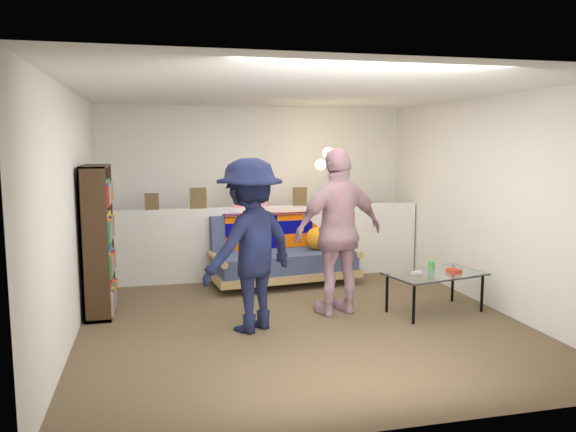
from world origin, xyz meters
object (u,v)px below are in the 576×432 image
Objects in this scene: bookshelf at (98,245)px; floor_lamp at (330,187)px; person_left at (250,245)px; futon_sofa at (284,254)px; person_right at (339,232)px; coffee_table at (435,276)px.

floor_lamp is (2.94, 0.91, 0.52)m from bookshelf.
futon_sofa is at bearing -146.87° from person_left.
bookshelf is (-2.28, -0.83, 0.38)m from futon_sofa.
person_right reaches higher than bookshelf.
person_left is at bearing -177.26° from coffee_table.
person_right is (1.03, 0.31, 0.05)m from person_left.
person_right reaches higher than person_left.
coffee_table is 0.64× the size of floor_lamp.
floor_lamp is at bearing 110.92° from coffee_table.
futon_sofa is 1.16× the size of person_left.
bookshelf is at bearing -162.75° from floor_lamp.
person_right is at bearing 162.88° from person_left.
person_left is at bearing 2.95° from person_right.
bookshelf reaches higher than futon_sofa.
floor_lamp is at bearing 17.25° from bookshelf.
floor_lamp is 2.38m from person_left.
person_right reaches higher than coffee_table.
coffee_table is 0.67× the size of person_left.
bookshelf is 1.80m from person_left.
bookshelf is 0.95× the size of person_left.
coffee_table is (3.62, -0.85, -0.35)m from bookshelf.
person_left is at bearing -31.89° from bookshelf.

